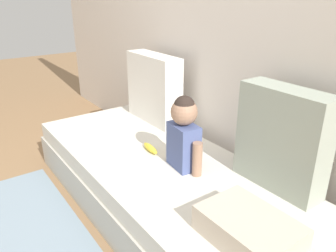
{
  "coord_description": "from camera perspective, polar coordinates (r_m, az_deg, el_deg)",
  "views": [
    {
      "loc": [
        1.5,
        -1.03,
        1.33
      ],
      "look_at": [
        0.07,
        0.0,
        0.61
      ],
      "focal_mm": 35.5,
      "sensor_mm": 36.0,
      "label": 1
    }
  ],
  "objects": [
    {
      "name": "folded_blanket",
      "position": [
        1.48,
        13.66,
        -16.79
      ],
      "size": [
        0.4,
        0.28,
        0.12
      ],
      "primitive_type": "cube",
      "color": "beige",
      "rests_on": "couch"
    },
    {
      "name": "throw_pillow_left",
      "position": [
        2.6,
        -2.44,
        6.46
      ],
      "size": [
        0.54,
        0.16,
        0.52
      ],
      "primitive_type": "cube",
      "color": "silver",
      "rests_on": "couch"
    },
    {
      "name": "throw_pillow_right",
      "position": [
        1.79,
        18.96,
        -2.19
      ],
      "size": [
        0.48,
        0.16,
        0.54
      ],
      "primitive_type": "cube",
      "color": "#99A393",
      "rests_on": "couch"
    },
    {
      "name": "back_wall",
      "position": [
        2.2,
        11.58,
        17.0
      ],
      "size": [
        5.35,
        0.1,
        2.28
      ],
      "primitive_type": "cube",
      "color": "silver",
      "rests_on": "ground"
    },
    {
      "name": "couch",
      "position": [
        2.15,
        -1.1,
        -10.05
      ],
      "size": [
        2.15,
        0.88,
        0.36
      ],
      "color": "beige",
      "rests_on": "ground"
    },
    {
      "name": "banana",
      "position": [
        2.16,
        -3.05,
        -3.82
      ],
      "size": [
        0.17,
        0.06,
        0.04
      ],
      "primitive_type": "ellipsoid",
      "rotation": [
        0.0,
        0.0,
        -0.1
      ],
      "color": "yellow",
      "rests_on": "couch"
    },
    {
      "name": "ground_plane",
      "position": [
        2.25,
        -1.07,
        -13.82
      ],
      "size": [
        12.0,
        12.0,
        0.0
      ],
      "primitive_type": "plane",
      "color": "#93704C"
    },
    {
      "name": "toddler",
      "position": [
        1.9,
        2.72,
        -1.07
      ],
      "size": [
        0.3,
        0.15,
        0.44
      ],
      "color": "#4C5B93",
      "rests_on": "couch"
    }
  ]
}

